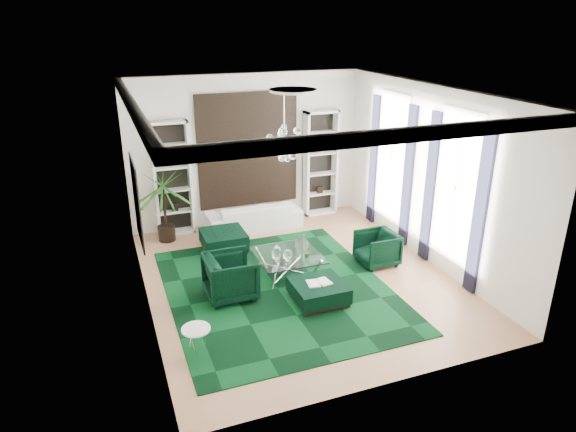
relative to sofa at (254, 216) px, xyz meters
name	(u,v)px	position (x,y,z in m)	size (l,w,h in m)	color
floor	(298,279)	(0.07, -2.87, -0.35)	(6.00, 7.00, 0.02)	tan
ceiling	(299,90)	(0.07, -2.87, 3.47)	(6.00, 7.00, 0.02)	white
wall_back	(247,150)	(0.07, 0.64, 1.56)	(6.00, 0.02, 3.80)	white
wall_front	(396,269)	(0.07, -6.38, 1.56)	(6.00, 0.02, 3.80)	white
wall_left	(138,210)	(-2.94, -2.87, 1.56)	(0.02, 7.00, 3.80)	white
wall_right	(430,175)	(3.08, -2.87, 1.56)	(0.02, 7.00, 3.80)	white
crown_molding	(299,97)	(0.07, -2.87, 3.36)	(6.00, 7.00, 0.18)	white
ceiling_medallion	(293,90)	(0.07, -2.57, 3.43)	(0.90, 0.90, 0.05)	white
tapestry	(248,150)	(0.07, 0.59, 1.56)	(2.50, 0.06, 2.80)	black
shelving_left	(172,179)	(-1.88, 0.44, 1.06)	(0.90, 0.38, 2.80)	white
shelving_right	(320,163)	(2.02, 0.44, 1.06)	(0.90, 0.38, 2.80)	white
painting	(138,202)	(-2.90, -2.27, 1.51)	(0.04, 1.30, 1.60)	black
window_near	(456,188)	(3.06, -3.77, 1.56)	(0.03, 1.10, 2.90)	white
curtain_near_a	(480,213)	(3.02, -4.55, 1.31)	(0.07, 0.30, 3.25)	black
curtain_near_b	(430,188)	(3.02, -2.99, 1.31)	(0.07, 0.30, 3.25)	black
window_far	(392,158)	(3.06, -1.37, 1.56)	(0.03, 1.10, 2.90)	white
curtain_far_a	(408,177)	(3.02, -2.15, 1.31)	(0.07, 0.30, 3.25)	black
curtain_far_b	(374,160)	(3.02, -0.59, 1.31)	(0.07, 0.30, 3.25)	black
rug	(278,289)	(-0.48, -3.17, -0.33)	(4.20, 5.00, 0.02)	black
sofa	(254,216)	(0.00, 0.00, 0.00)	(2.36, 0.92, 0.69)	white
armchair_left	(231,276)	(-1.41, -3.10, 0.09)	(0.92, 0.95, 0.86)	black
armchair_right	(377,248)	(1.91, -2.85, 0.02)	(0.78, 0.81, 0.74)	black
coffee_table	(288,264)	(-0.06, -2.61, -0.12)	(1.30, 1.30, 0.45)	white
ottoman_side	(224,241)	(-1.02, -0.95, -0.13)	(0.97, 0.97, 0.43)	black
ottoman_front	(318,292)	(0.09, -3.85, -0.15)	(0.96, 0.96, 0.38)	black
book	(319,282)	(0.09, -3.85, 0.06)	(0.46, 0.31, 0.03)	white
side_table	(197,341)	(-2.37, -4.64, -0.12)	(0.46, 0.46, 0.44)	white
palm	(163,197)	(-2.18, 0.04, 0.77)	(1.39, 1.39, 2.22)	#235E19
chandelier	(284,143)	(-0.21, -2.82, 2.51)	(0.85, 0.85, 0.77)	white
table_plant	(307,252)	(0.27, -2.88, 0.22)	(0.13, 0.10, 0.23)	#235E19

